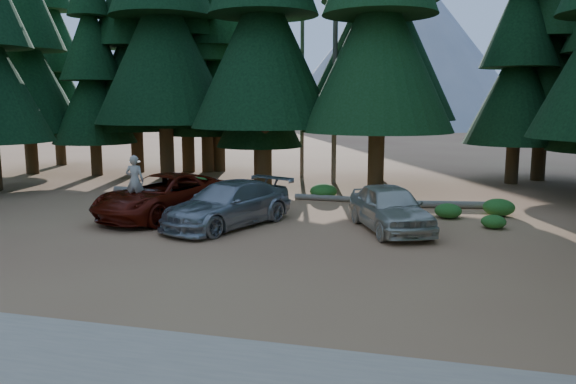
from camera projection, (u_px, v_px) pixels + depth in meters
The scene contains 20 objects.
ground at pixel (209, 257), 14.86m from camera, with size 160.00×160.00×0.00m, color #A06344.
gravel_strip at pixel (47, 368), 8.64m from camera, with size 26.00×3.50×0.01m, color tan.
forest_belt_north at pixel (320, 181), 29.20m from camera, with size 36.00×7.00×22.00m, color black, non-canonical shape.
snag_front at pixel (335, 62), 27.57m from camera, with size 0.24×0.24×12.00m, color #6C6356.
snag_back at pixel (302, 84), 29.66m from camera, with size 0.20×0.20×10.00m, color #6C6356.
mountain_peak at pixel (388, 52), 97.83m from camera, with size 48.00×50.00×28.00m.
red_pickup at pixel (164, 196), 19.92m from camera, with size 2.53×5.48×1.52m, color #5B1107.
silver_minivan_center at pixel (228, 204), 18.46m from camera, with size 2.05×5.03×1.46m, color gray.
silver_minivan_right at pixel (390, 208), 17.83m from camera, with size 1.75×4.34×1.48m, color beige.
frisbee_player at pixel (135, 180), 18.88m from camera, with size 0.67×0.49×1.72m.
log_left at pixel (158, 192), 24.63m from camera, with size 0.31×0.31×4.36m, color #6C6356.
log_mid at pixel (329, 198), 23.23m from camera, with size 0.24×0.24×2.93m, color #6C6356.
log_right at pixel (429, 204), 21.73m from camera, with size 0.28×0.28×4.42m, color #6C6356.
shrub_far_left at pixel (169, 190), 24.34m from camera, with size 1.05×1.05×0.58m, color #265D1C.
shrub_left at pixel (199, 192), 23.60m from camera, with size 1.12×1.12×0.62m, color #265D1C.
shrub_center_left at pixel (197, 186), 24.99m from camera, with size 1.36×1.36×0.75m, color #265D1C.
shrub_center_right at pixel (323, 191), 23.78m from camera, with size 1.15×1.15×0.63m, color #265D1C.
shrub_right at pixel (448, 211), 19.79m from camera, with size 0.94×0.94×0.52m, color #265D1C.
shrub_far_right at pixel (499, 207), 20.20m from camera, with size 1.12×1.12×0.61m, color #265D1C.
shrub_edge_east at pixel (494, 222), 18.19m from camera, with size 0.79×0.79×0.44m, color #265D1C.
Camera 1 is at (5.62, -13.42, 4.05)m, focal length 35.00 mm.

